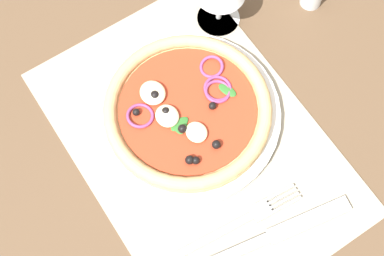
{
  "coord_description": "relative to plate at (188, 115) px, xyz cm",
  "views": [
    {
      "loc": [
        23.07,
        -15.91,
        73.45
      ],
      "look_at": [
        -1.08,
        0.0,
        2.71
      ],
      "focal_mm": 53.7,
      "sensor_mm": 36.0,
      "label": 1
    }
  ],
  "objects": [
    {
      "name": "plate",
      "position": [
        0.0,
        0.0,
        0.0
      ],
      "size": [
        25.55,
        25.55,
        1.31
      ],
      "primitive_type": "cylinder",
      "color": "white",
      "rests_on": "placemat"
    },
    {
      "name": "pizza",
      "position": [
        -0.03,
        -0.03,
        1.75
      ],
      "size": [
        22.89,
        22.89,
        2.67
      ],
      "color": "tan",
      "rests_on": "plate"
    },
    {
      "name": "ground_plane",
      "position": [
        3.61,
        -0.96,
        -2.26
      ],
      "size": [
        190.0,
        140.0,
        2.4
      ],
      "primitive_type": "cube",
      "color": "brown"
    },
    {
      "name": "fork",
      "position": [
        16.17,
        -1.79,
        -0.44
      ],
      "size": [
        3.15,
        18.06,
        0.44
      ],
      "rotation": [
        0.0,
        0.0,
        1.48
      ],
      "color": "#B2B5BA",
      "rests_on": "placemat"
    },
    {
      "name": "placemat",
      "position": [
        3.61,
        -0.96,
        -0.86
      ],
      "size": [
        44.64,
        30.89,
        0.4
      ],
      "primitive_type": "cube",
      "color": "#A39984",
      "rests_on": "ground_plane"
    },
    {
      "name": "knife",
      "position": [
        20.09,
        1.14,
        -0.4
      ],
      "size": [
        5.12,
        19.98,
        0.62
      ],
      "rotation": [
        0.0,
        0.0,
        1.4
      ],
      "color": "#B2B5BA",
      "rests_on": "placemat"
    }
  ]
}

